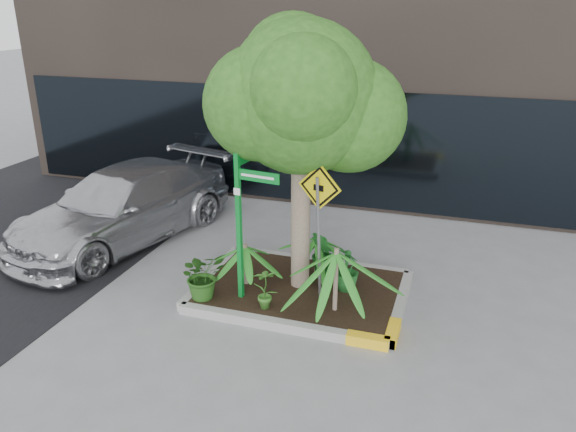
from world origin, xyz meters
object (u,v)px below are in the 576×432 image
(tree, at_px, (302,97))
(street_sign_post, at_px, (243,214))
(parked_car, at_px, (124,205))
(cattle_sign, at_px, (319,212))

(tree, relative_size, street_sign_post, 1.76)
(parked_car, height_order, cattle_sign, cattle_sign)
(street_sign_post, bearing_deg, cattle_sign, 13.05)
(tree, relative_size, cattle_sign, 1.96)
(tree, xyz_separation_m, street_sign_post, (-0.70, -0.65, -1.65))
(tree, relative_size, parked_car, 0.89)
(cattle_sign, bearing_deg, street_sign_post, -160.71)
(tree, height_order, cattle_sign, tree)
(tree, height_order, street_sign_post, tree)
(parked_car, relative_size, cattle_sign, 2.21)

